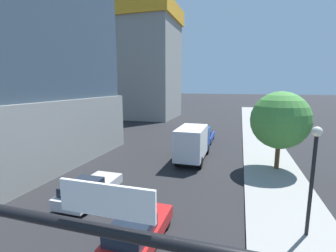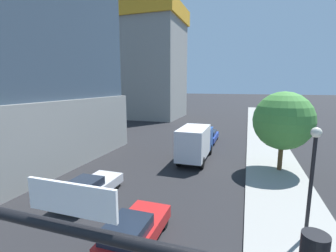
# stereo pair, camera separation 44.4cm
# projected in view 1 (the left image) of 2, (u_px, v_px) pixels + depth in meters

# --- Properties ---
(sidewalk) EXTENTS (4.39, 120.00, 0.15)m
(sidewalk) POSITION_uv_depth(u_px,v_px,m) (275.00, 179.00, 17.85)
(sidewalk) COLOR gray
(sidewalk) RESTS_ON ground
(construction_building) EXTENTS (17.79, 22.22, 29.40)m
(construction_building) POSITION_uv_depth(u_px,v_px,m) (142.00, 58.00, 50.88)
(construction_building) COLOR gray
(construction_building) RESTS_ON ground
(street_lamp) EXTENTS (0.44, 0.44, 5.05)m
(street_lamp) POSITION_uv_depth(u_px,v_px,m) (314.00, 164.00, 10.49)
(street_lamp) COLOR black
(street_lamp) RESTS_ON sidewalk
(street_tree) EXTENTS (4.59, 4.59, 6.32)m
(street_tree) POSITION_uv_depth(u_px,v_px,m) (280.00, 120.00, 19.15)
(street_tree) COLOR brown
(street_tree) RESTS_ON sidewalk
(car_red) EXTENTS (1.86, 4.15, 1.45)m
(car_red) POSITION_uv_depth(u_px,v_px,m) (138.00, 231.00, 10.40)
(car_red) COLOR red
(car_red) RESTS_ON ground
(car_blue) EXTENTS (1.91, 4.74, 1.38)m
(car_blue) POSITION_uv_depth(u_px,v_px,m) (205.00, 136.00, 29.91)
(car_blue) COLOR #233D9E
(car_blue) RESTS_ON ground
(car_silver) EXTENTS (1.93, 4.69, 1.38)m
(car_silver) POSITION_uv_depth(u_px,v_px,m) (89.00, 189.00, 14.58)
(car_silver) COLOR #B7B7BC
(car_silver) RESTS_ON ground
(box_truck) EXTENTS (2.30, 6.53, 3.25)m
(box_truck) POSITION_uv_depth(u_px,v_px,m) (193.00, 141.00, 22.14)
(box_truck) COLOR #1E4799
(box_truck) RESTS_ON ground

